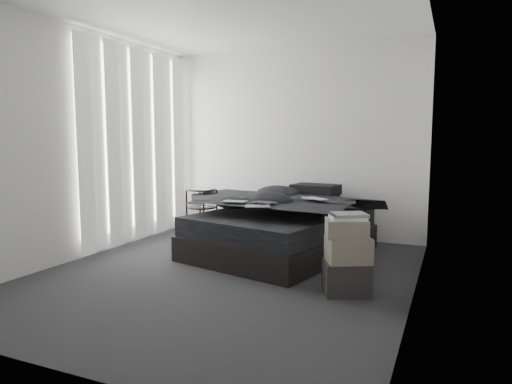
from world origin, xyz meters
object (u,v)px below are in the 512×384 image
at_px(laptop, 311,193).
at_px(bed, 281,242).
at_px(box_lower, 346,278).
at_px(side_stand, 202,215).

bearing_deg(laptop, bed, -154.50).
xyz_separation_m(laptop, box_lower, (0.65, -1.06, -0.60)).
bearing_deg(side_stand, box_lower, -30.67).
bearing_deg(side_stand, bed, -10.26).
relative_size(laptop, side_stand, 0.48).
height_order(bed, box_lower, box_lower).
bearing_deg(bed, laptop, 7.50).
bearing_deg(box_lower, laptop, 121.34).
bearing_deg(laptop, side_stand, -157.69).
height_order(bed, laptop, laptop).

